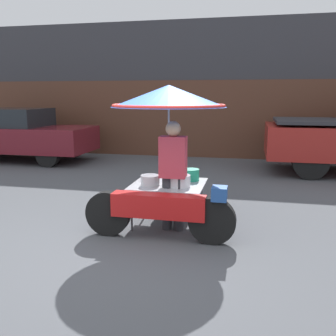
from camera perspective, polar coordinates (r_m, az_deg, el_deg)
The scene contains 5 objects.
ground_plane at distance 5.16m, azimuth -5.66°, elevation -11.36°, with size 36.00×36.00×0.00m, color #4C4F54.
shopfront_building at distance 12.84m, azimuth 5.78°, elevation 11.65°, with size 28.00×2.06×4.21m.
vendor_motorcycle_cart at distance 5.46m, azimuth -0.02°, elevation 6.94°, with size 2.11×1.69×2.11m.
vendor_person at distance 5.38m, azimuth 0.77°, elevation -0.35°, with size 0.38×0.22×1.60m.
parked_car at distance 12.13m, azimuth -22.15°, elevation 4.83°, with size 4.50×1.78×1.56m.
Camera 1 is at (1.50, -4.52, 1.97)m, focal length 40.00 mm.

